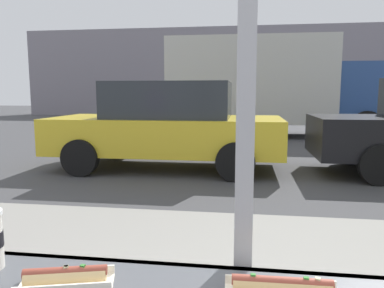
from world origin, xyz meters
name	(u,v)px	position (x,y,z in m)	size (l,w,h in m)	color
ground_plane	(245,153)	(0.00, 8.00, 0.00)	(60.00, 60.00, 0.00)	#424244
sidewalk_strip	(242,284)	(0.00, 1.60, 0.06)	(16.00, 2.80, 0.12)	gray
building_facade_far	(246,72)	(0.00, 22.55, 2.68)	(28.00, 1.20, 5.36)	gray
hotdog_tray_near	(281,288)	(0.09, -0.11, 0.97)	(0.27, 0.09, 0.05)	silver
hotdog_tray_far	(65,278)	(-0.44, -0.13, 0.97)	(0.25, 0.15, 0.05)	silver
parked_car_yellow	(167,125)	(-1.45, 5.92, 0.83)	(4.28, 1.98, 1.63)	gold
box_truck	(270,84)	(0.78, 11.73, 1.71)	(7.03, 2.44, 3.17)	beige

